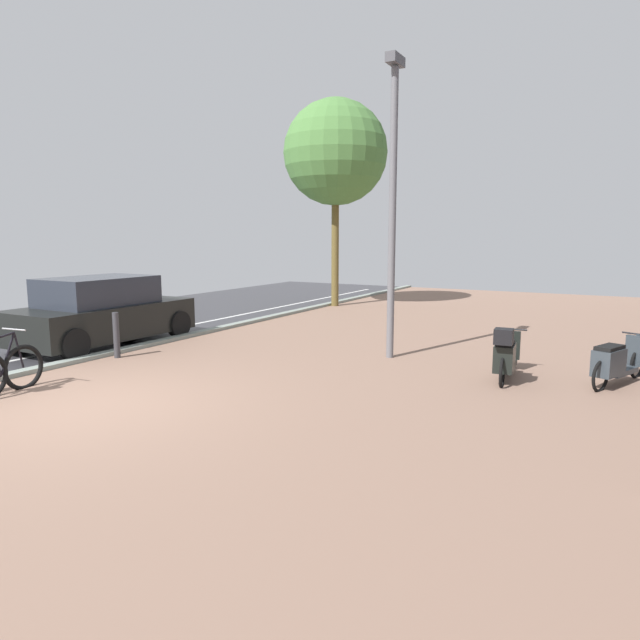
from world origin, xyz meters
name	(u,v)px	position (x,y,z in m)	size (l,w,h in m)	color
ground	(153,424)	(1.43, 0.00, -0.02)	(21.00, 40.00, 0.13)	#333338
bicycle_foreground	(0,368)	(-1.56, -0.14, 0.39)	(0.61, 1.37, 1.10)	black
scooter_near	(506,355)	(4.96, 4.36, 0.43)	(0.52, 1.80, 0.96)	black
scooter_mid	(615,363)	(6.55, 4.88, 0.38)	(0.89, 1.74, 0.78)	black
parked_car_near	(102,312)	(-3.46, 3.34, 0.70)	(1.94, 3.91, 1.49)	black
lamp_post	(393,195)	(2.62, 5.11, 3.14)	(0.20, 0.52, 5.64)	slate
street_tree	(335,153)	(-2.13, 11.92, 5.08)	(3.44, 3.44, 6.82)	brown
bollard_far	(116,335)	(-2.05, 2.49, 0.45)	(0.12, 0.12, 0.90)	#38383D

